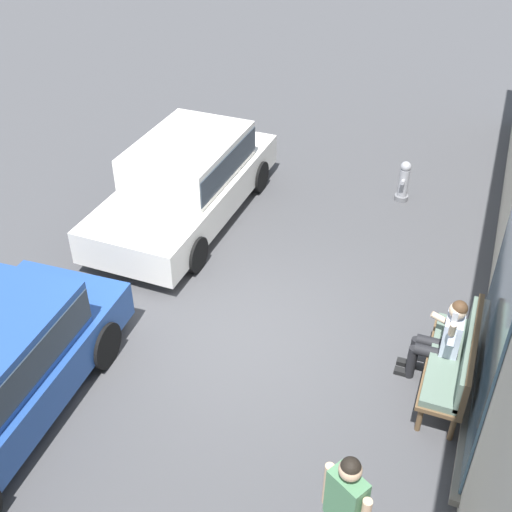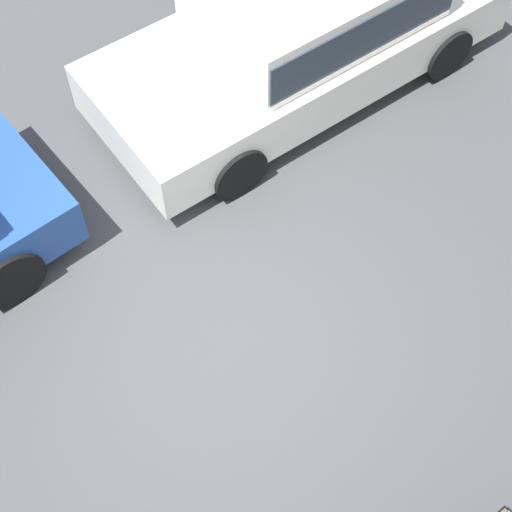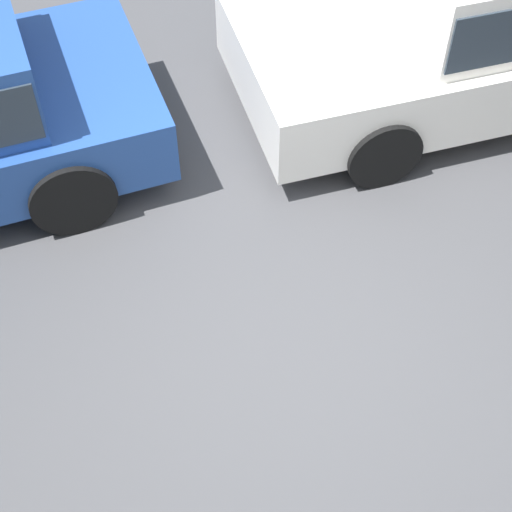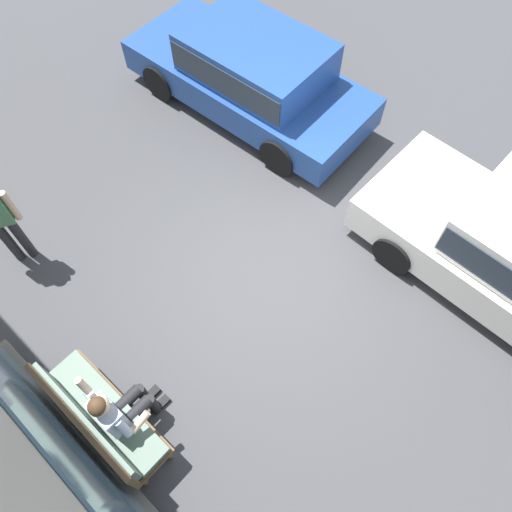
% 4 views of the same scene
% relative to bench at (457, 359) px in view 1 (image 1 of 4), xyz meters
% --- Properties ---
extents(ground_plane, '(60.00, 60.00, 0.00)m').
position_rel_bench_xyz_m(ground_plane, '(-0.05, -2.90, -0.58)').
color(ground_plane, '#424244').
extents(bench, '(1.74, 0.55, 1.01)m').
position_rel_bench_xyz_m(bench, '(0.00, 0.00, 0.00)').
color(bench, brown).
rests_on(bench, ground_plane).
extents(person_on_phone, '(0.73, 0.74, 1.34)m').
position_rel_bench_xyz_m(person_on_phone, '(-0.16, -0.22, 0.13)').
color(person_on_phone, black).
rests_on(person_on_phone, ground_plane).
extents(parked_car_near, '(4.53, 1.95, 1.46)m').
position_rel_bench_xyz_m(parked_car_near, '(-2.69, -5.06, 0.21)').
color(parked_car_near, white).
rests_on(parked_car_near, ground_plane).
extents(pedestrian_standing, '(0.35, 0.49, 1.73)m').
position_rel_bench_xyz_m(pedestrian_standing, '(2.82, -0.75, 0.44)').
color(pedestrian_standing, '#232326').
rests_on(pedestrian_standing, ground_plane).
extents(fire_hydrant, '(0.38, 0.26, 0.81)m').
position_rel_bench_xyz_m(fire_hydrant, '(-4.62, -1.50, -0.19)').
color(fire_hydrant, slate).
rests_on(fire_hydrant, ground_plane).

